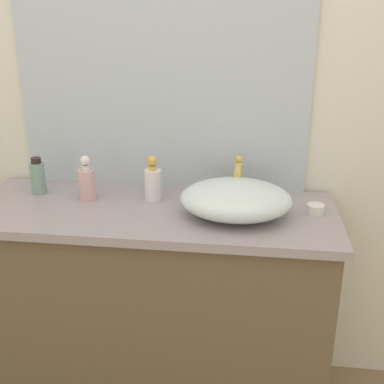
{
  "coord_description": "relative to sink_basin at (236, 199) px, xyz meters",
  "views": [
    {
      "loc": [
        0.41,
        -1.18,
        1.54
      ],
      "look_at": [
        0.2,
        0.41,
        0.93
      ],
      "focal_mm": 45.46,
      "sensor_mm": 36.0,
      "label": 1
    }
  ],
  "objects": [
    {
      "name": "bathroom_wall_rear",
      "position": [
        -0.36,
        0.32,
        0.38
      ],
      "size": [
        6.0,
        0.06,
        2.6
      ],
      "primitive_type": "cube",
      "color": "silver",
      "rests_on": "ground"
    },
    {
      "name": "wall_mirror_panel",
      "position": [
        -0.31,
        0.28,
        0.41
      ],
      "size": [
        1.14,
        0.01,
        0.94
      ],
      "primitive_type": "cube",
      "color": "#B2BCC6",
      "rests_on": "vanity_counter"
    },
    {
      "name": "soap_dispenser",
      "position": [
        -0.32,
        0.12,
        0.01
      ],
      "size": [
        0.07,
        0.07,
        0.17
      ],
      "color": "white",
      "rests_on": "vanity_counter"
    },
    {
      "name": "vanity_counter",
      "position": [
        -0.31,
        0.02,
        -0.49
      ],
      "size": [
        1.36,
        0.52,
        0.85
      ],
      "color": "brown",
      "rests_on": "ground"
    },
    {
      "name": "lotion_bottle",
      "position": [
        -0.78,
        0.12,
        0.01
      ],
      "size": [
        0.06,
        0.06,
        0.15
      ],
      "color": "gray",
      "rests_on": "vanity_counter"
    },
    {
      "name": "faucet",
      "position": [
        0.0,
        0.18,
        0.03
      ],
      "size": [
        0.03,
        0.15,
        0.16
      ],
      "color": "gold",
      "rests_on": "vanity_counter"
    },
    {
      "name": "sink_basin",
      "position": [
        0.0,
        0.0,
        0.0
      ],
      "size": [
        0.39,
        0.33,
        0.12
      ],
      "primitive_type": "ellipsoid",
      "color": "silver",
      "rests_on": "vanity_counter"
    },
    {
      "name": "perfume_bottle",
      "position": [
        -0.57,
        0.08,
        0.01
      ],
      "size": [
        0.06,
        0.06,
        0.17
      ],
      "color": "#D1A1A1",
      "rests_on": "vanity_counter"
    },
    {
      "name": "candle_jar",
      "position": [
        0.28,
        0.06,
        -0.04
      ],
      "size": [
        0.06,
        0.06,
        0.03
      ],
      "primitive_type": "cylinder",
      "color": "silver",
      "rests_on": "vanity_counter"
    }
  ]
}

